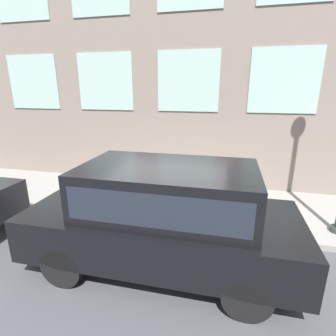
# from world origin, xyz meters

# --- Properties ---
(ground_plane) EXTENTS (80.00, 80.00, 0.00)m
(ground_plane) POSITION_xyz_m (0.00, 0.00, 0.00)
(ground_plane) COLOR #47474C
(sidewalk) EXTENTS (2.84, 60.00, 0.13)m
(sidewalk) POSITION_xyz_m (1.42, 0.00, 0.06)
(sidewalk) COLOR gray
(sidewalk) RESTS_ON ground_plane
(building_facade) EXTENTS (0.33, 40.00, 8.96)m
(building_facade) POSITION_xyz_m (2.99, -0.00, 4.48)
(building_facade) COLOR gray
(building_facade) RESTS_ON ground_plane
(fire_hydrant) EXTENTS (0.33, 0.45, 0.80)m
(fire_hydrant) POSITION_xyz_m (0.68, -0.25, 0.54)
(fire_hydrant) COLOR gray
(fire_hydrant) RESTS_ON sidewalk
(person) EXTENTS (0.30, 0.20, 1.23)m
(person) POSITION_xyz_m (1.05, 0.51, 0.87)
(person) COLOR #726651
(person) RESTS_ON sidewalk
(parked_truck_black_near) EXTENTS (1.89, 4.55, 1.86)m
(parked_truck_black_near) POSITION_xyz_m (-1.12, -0.28, 1.05)
(parked_truck_black_near) COLOR black
(parked_truck_black_near) RESTS_ON ground_plane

